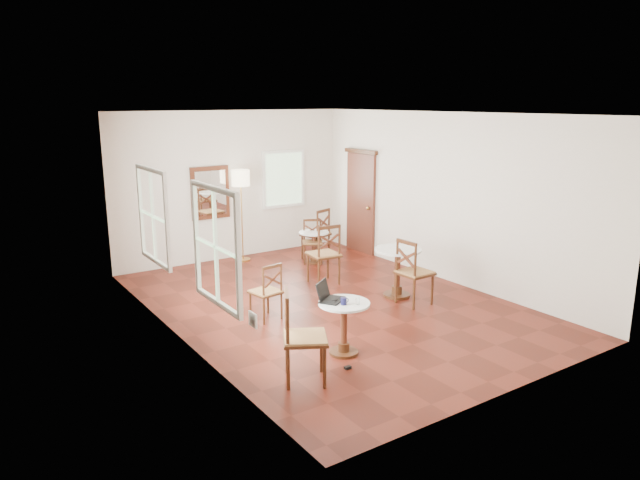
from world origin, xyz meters
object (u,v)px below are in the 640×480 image
Objects in this scene: chair_mid_a at (324,254)px; mouse at (335,301)px; chair_near_b at (303,337)px; chair_back_b at (313,242)px; floor_lamp at (241,184)px; chair_back_a at (317,234)px; power_adapter at (348,368)px; cafe_table_back at (314,244)px; water_glass at (358,301)px; laptop at (328,296)px; chair_near_a at (267,292)px; navy_mug at (344,301)px; chair_mid_b at (413,272)px; cafe_table_mid at (397,267)px; cafe_table_near at (344,322)px.

chair_mid_a is 10.81× the size of mouse.
chair_back_b is at bearing -5.46° from chair_near_b.
chair_near_b is 5.53m from floor_lamp.
power_adapter is (-2.52, -4.46, -0.50)m from chair_back_a.
cafe_table_back is 7.18× the size of water_glass.
chair_back_b is at bearing 21.97° from chair_back_a.
power_adapter is at bearing -102.87° from floor_lamp.
laptop reaches higher than water_glass.
chair_near_a is 0.83× the size of chair_back_a.
navy_mug is at bearing 65.62° from chair_mid_a.
chair_mid_a is at bearing -159.49° from chair_near_a.
chair_near_b is at bearing 111.45° from chair_mid_b.
chair_back_a is 4.59m from laptop.
laptop reaches higher than cafe_table_back.
water_glass is (0.93, 0.18, 0.20)m from chair_near_b.
laptop is 5.17× the size of power_adapter.
chair_mid_a is at bearing 116.30° from cafe_table_mid.
chair_back_a is at bearing 23.68° from laptop.
chair_mid_a is at bearing -115.76° from cafe_table_back.
floor_lamp is at bearing 139.53° from cafe_table_back.
cafe_table_back is at bearing 90.20° from cafe_table_mid.
chair_mid_a reaches higher than chair_mid_b.
laptop is at bearing 61.96° from chair_mid_a.
mouse is at bearing 142.45° from cafe_table_near.
mouse is at bearing 85.94° from chair_near_a.
floor_lamp reaches higher than chair_mid_b.
floor_lamp reaches higher than chair_near_b.
chair_near_a is 0.80× the size of chair_mid_a.
mouse is (-2.12, -0.83, 0.18)m from chair_mid_b.
water_glass is (0.22, -0.34, -0.02)m from laptop.
navy_mug is 0.17m from water_glass.
laptop is at bearing -25.03° from chair_near_b.
cafe_table_near is 0.31m from mouse.
chair_back_b reaches higher than navy_mug.
cafe_table_mid is 0.78× the size of chair_back_a.
chair_back_a is at bearing 71.96° from chair_back_b.
chair_back_b is 0.47× the size of floor_lamp.
chair_back_a is at bearing -144.92° from chair_near_a.
chair_back_a is at bearing 60.44° from navy_mug.
cafe_table_near is 0.36m from water_glass.
chair_mid_a is 1.02× the size of chair_mid_b.
cafe_table_back is 1.43× the size of laptop.
chair_back_b is at bearing 64.02° from water_glass.
floor_lamp is (1.80, 5.12, 1.02)m from chair_near_b.
chair_near_b reaches higher than chair_mid_b.
cafe_table_back is 1.40m from chair_mid_a.
chair_back_b is at bearing 62.01° from cafe_table_near.
laptop is 0.26m from navy_mug.
laptop is at bearing 85.20° from chair_near_a.
cafe_table_back is 0.05m from chair_back_b.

